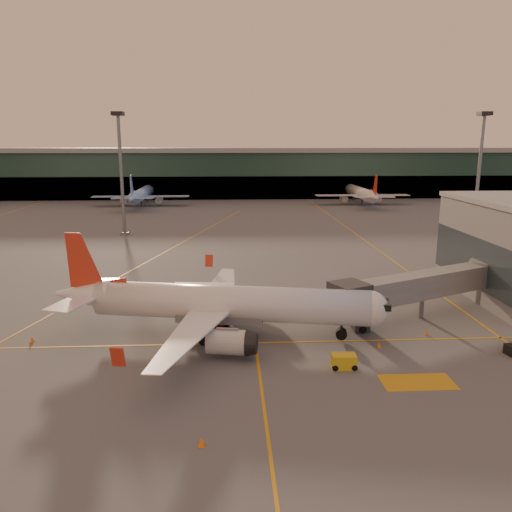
{
  "coord_description": "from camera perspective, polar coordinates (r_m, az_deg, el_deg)",
  "views": [
    {
      "loc": [
        2.59,
        -41.18,
        19.37
      ],
      "look_at": [
        5.97,
        21.88,
        5.0
      ],
      "focal_mm": 35.0,
      "sensor_mm": 36.0,
      "label": 1
    }
  ],
  "objects": [
    {
      "name": "taxi_markings",
      "position": [
        88.39,
        -9.43,
        -0.01
      ],
      "size": [
        100.12,
        173.0,
        0.01
      ],
      "color": "orange",
      "rests_on": "ground"
    },
    {
      "name": "catering_truck",
      "position": [
        52.63,
        -5.92,
        -5.62
      ],
      "size": [
        6.52,
        3.34,
        4.9
      ],
      "rotation": [
        0.0,
        0.0,
        -0.08
      ],
      "color": "#AA1818",
      "rests_on": "ground"
    },
    {
      "name": "cone_nose",
      "position": [
        54.96,
        18.89,
        -8.28
      ],
      "size": [
        0.38,
        0.38,
        0.48
      ],
      "color": "orange",
      "rests_on": "ground"
    },
    {
      "name": "distant_aircraft_row",
      "position": [
        169.96,
        -22.51,
        5.3
      ],
      "size": [
        225.0,
        34.0,
        13.0
      ],
      "color": "#8CB2EB",
      "rests_on": "ground"
    },
    {
      "name": "mast_east_near",
      "position": [
        115.82,
        24.19,
        9.48
      ],
      "size": [
        2.4,
        2.4,
        25.6
      ],
      "color": "slate",
      "rests_on": "ground"
    },
    {
      "name": "main_airplane",
      "position": [
        50.97,
        -4.25,
        -5.5
      ],
      "size": [
        34.29,
        31.11,
        10.39
      ],
      "rotation": [
        0.0,
        0.0,
        -0.18
      ],
      "color": "white",
      "rests_on": "ground"
    },
    {
      "name": "terminal",
      "position": [
        183.3,
        -3.93,
        9.47
      ],
      "size": [
        400.0,
        20.0,
        17.6
      ],
      "color": "#19382D",
      "rests_on": "ground"
    },
    {
      "name": "jet_bridge",
      "position": [
        59.9,
        19.39,
        -3.17
      ],
      "size": [
        23.67,
        13.2,
        5.37
      ],
      "color": "slate",
      "rests_on": "ground"
    },
    {
      "name": "cone_fwd",
      "position": [
        50.49,
        13.89,
        -9.83
      ],
      "size": [
        0.4,
        0.4,
        0.51
      ],
      "color": "orange",
      "rests_on": "ground"
    },
    {
      "name": "mast_west_near",
      "position": [
        109.63,
        -15.19,
        10.02
      ],
      "size": [
        2.4,
        2.4,
        25.6
      ],
      "color": "slate",
      "rests_on": "ground"
    },
    {
      "name": "cone_wing_right",
      "position": [
        34.91,
        -6.24,
        -20.37
      ],
      "size": [
        0.49,
        0.49,
        0.62
      ],
      "color": "orange",
      "rests_on": "ground"
    },
    {
      "name": "ground",
      "position": [
        45.58,
        -6.17,
        -12.41
      ],
      "size": [
        600.0,
        600.0,
        0.0
      ],
      "primitive_type": "plane",
      "color": "#4C4F54",
      "rests_on": "ground"
    },
    {
      "name": "cone_tail",
      "position": [
        54.96,
        -24.24,
        -8.69
      ],
      "size": [
        0.46,
        0.46,
        0.59
      ],
      "color": "orange",
      "rests_on": "ground"
    },
    {
      "name": "cone_wing_left",
      "position": [
        68.16,
        -4.4,
        -3.48
      ],
      "size": [
        0.47,
        0.47,
        0.59
      ],
      "color": "orange",
      "rests_on": "ground"
    },
    {
      "name": "gpu_cart",
      "position": [
        45.38,
        10.0,
        -11.8
      ],
      "size": [
        2.21,
        1.34,
        1.26
      ],
      "rotation": [
        0.0,
        0.0,
        -0.02
      ],
      "color": "gold",
      "rests_on": "ground"
    }
  ]
}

